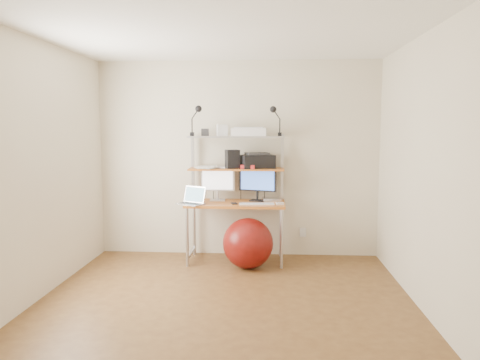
{
  "coord_description": "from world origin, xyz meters",
  "views": [
    {
      "loc": [
        0.42,
        -4.21,
        1.65
      ],
      "look_at": [
        0.07,
        1.15,
        1.05
      ],
      "focal_mm": 35.0,
      "sensor_mm": 36.0,
      "label": 1
    }
  ],
  "objects_px": {
    "laptop": "(193,200)",
    "printer": "(257,161)",
    "monitor_silver": "(218,181)",
    "monitor_black": "(257,182)",
    "exercise_ball": "(248,243)"
  },
  "relations": [
    {
      "from": "laptop",
      "to": "printer",
      "type": "height_order",
      "value": "printer"
    },
    {
      "from": "laptop",
      "to": "printer",
      "type": "xyz_separation_m",
      "value": [
        0.76,
        0.32,
        0.46
      ]
    },
    {
      "from": "monitor_silver",
      "to": "laptop",
      "type": "height_order",
      "value": "monitor_silver"
    },
    {
      "from": "monitor_black",
      "to": "laptop",
      "type": "distance_m",
      "value": 0.85
    },
    {
      "from": "exercise_ball",
      "to": "monitor_black",
      "type": "bearing_deg",
      "value": 76.78
    },
    {
      "from": "laptop",
      "to": "exercise_ball",
      "type": "bearing_deg",
      "value": 19.11
    },
    {
      "from": "monitor_black",
      "to": "exercise_ball",
      "type": "bearing_deg",
      "value": -86.23
    },
    {
      "from": "monitor_black",
      "to": "laptop",
      "type": "xyz_separation_m",
      "value": [
        -0.77,
        -0.3,
        -0.2
      ]
    },
    {
      "from": "monitor_black",
      "to": "printer",
      "type": "xyz_separation_m",
      "value": [
        -0.01,
        0.02,
        0.26
      ]
    },
    {
      "from": "monitor_black",
      "to": "printer",
      "type": "height_order",
      "value": "printer"
    },
    {
      "from": "monitor_black",
      "to": "laptop",
      "type": "relative_size",
      "value": 1.28
    },
    {
      "from": "exercise_ball",
      "to": "printer",
      "type": "bearing_deg",
      "value": 78.06
    },
    {
      "from": "monitor_silver",
      "to": "laptop",
      "type": "xyz_separation_m",
      "value": [
        -0.27,
        -0.3,
        -0.21
      ]
    },
    {
      "from": "monitor_silver",
      "to": "printer",
      "type": "relative_size",
      "value": 1.0
    },
    {
      "from": "laptop",
      "to": "monitor_black",
      "type": "bearing_deg",
      "value": 50.13
    }
  ]
}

